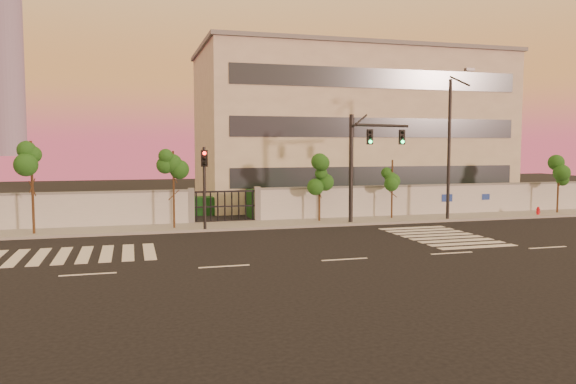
# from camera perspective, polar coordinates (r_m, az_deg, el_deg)

# --- Properties ---
(ground) EXTENTS (120.00, 120.00, 0.00)m
(ground) POSITION_cam_1_polar(r_m,az_deg,el_deg) (23.39, 5.77, -6.84)
(ground) COLOR black
(ground) RESTS_ON ground
(sidewalk) EXTENTS (60.00, 3.00, 0.15)m
(sidewalk) POSITION_cam_1_polar(r_m,az_deg,el_deg) (33.23, -0.88, -3.26)
(sidewalk) COLOR gray
(sidewalk) RESTS_ON ground
(perimeter_wall) EXTENTS (60.00, 0.36, 2.20)m
(perimeter_wall) POSITION_cam_1_polar(r_m,az_deg,el_deg) (34.58, -1.35, -1.29)
(perimeter_wall) COLOR #B2B4BA
(perimeter_wall) RESTS_ON ground
(hedge_row) EXTENTS (41.00, 4.25, 1.80)m
(hedge_row) POSITION_cam_1_polar(r_m,az_deg,el_deg) (37.51, -0.82, -1.21)
(hedge_row) COLOR #103716
(hedge_row) RESTS_ON ground
(institutional_building) EXTENTS (24.40, 12.40, 12.25)m
(institutional_building) POSITION_cam_1_polar(r_m,az_deg,el_deg) (46.70, 6.23, 6.48)
(institutional_building) COLOR #B7AE9B
(institutional_building) RESTS_ON ground
(distant_skyscraper) EXTENTS (16.00, 16.00, 118.00)m
(distant_skyscraper) POSITION_cam_1_polar(r_m,az_deg,el_deg) (311.89, -26.83, 14.77)
(distant_skyscraper) COLOR slate
(distant_skyscraper) RESTS_ON ground
(road_markings) EXTENTS (57.00, 7.62, 0.02)m
(road_markings) POSITION_cam_1_polar(r_m,az_deg,el_deg) (26.41, -0.44, -5.47)
(road_markings) COLOR silver
(road_markings) RESTS_ON ground
(street_tree_b) EXTENTS (1.61, 1.29, 4.93)m
(street_tree_b) POSITION_cam_1_polar(r_m,az_deg,el_deg) (31.68, -24.55, 2.39)
(street_tree_b) COLOR #382314
(street_tree_b) RESTS_ON ground
(street_tree_c) EXTENTS (1.35, 1.07, 4.40)m
(street_tree_c) POSITION_cam_1_polar(r_m,az_deg,el_deg) (31.49, -11.53, 2.00)
(street_tree_c) COLOR #382314
(street_tree_c) RESTS_ON ground
(street_tree_d) EXTENTS (1.32, 1.05, 3.97)m
(street_tree_d) POSITION_cam_1_polar(r_m,az_deg,el_deg) (33.90, 3.24, 1.73)
(street_tree_d) COLOR #382314
(street_tree_d) RESTS_ON ground
(street_tree_e) EXTENTS (1.33, 1.06, 3.81)m
(street_tree_e) POSITION_cam_1_polar(r_m,az_deg,el_deg) (35.77, 10.56, 1.62)
(street_tree_e) COLOR #382314
(street_tree_e) RESTS_ON ground
(street_tree_f) EXTENTS (1.54, 1.23, 3.90)m
(street_tree_f) POSITION_cam_1_polar(r_m,az_deg,el_deg) (42.34, 25.80, 1.79)
(street_tree_f) COLOR #382314
(street_tree_f) RESTS_ON ground
(traffic_signal_main) EXTENTS (4.08, 1.22, 6.53)m
(traffic_signal_main) POSITION_cam_1_polar(r_m,az_deg,el_deg) (33.75, 7.74, 3.73)
(traffic_signal_main) COLOR black
(traffic_signal_main) RESTS_ON ground
(traffic_signal_secondary) EXTENTS (0.36, 0.34, 4.62)m
(traffic_signal_secondary) POSITION_cam_1_polar(r_m,az_deg,el_deg) (30.70, -8.49, 1.40)
(traffic_signal_secondary) COLOR black
(traffic_signal_secondary) RESTS_ON ground
(streetlight_east) EXTENTS (0.55, 2.20, 9.16)m
(streetlight_east) POSITION_cam_1_polar(r_m,az_deg,el_deg) (35.98, 16.22, 4.95)
(streetlight_east) COLOR black
(streetlight_east) RESTS_ON ground
(fire_hydrant) EXTENTS (0.26, 0.25, 0.67)m
(fire_hydrant) POSITION_cam_1_polar(r_m,az_deg,el_deg) (40.64, 24.06, -1.85)
(fire_hydrant) COLOR red
(fire_hydrant) RESTS_ON ground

